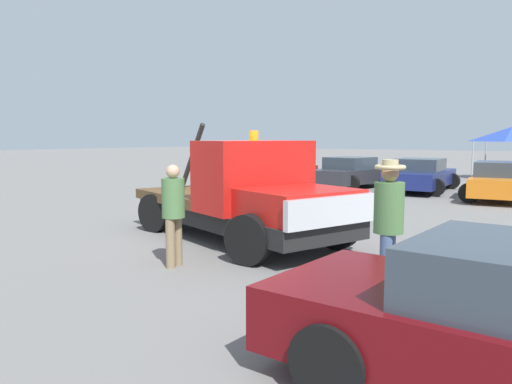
% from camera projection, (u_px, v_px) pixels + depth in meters
% --- Properties ---
extents(ground_plane, '(160.00, 160.00, 0.00)m').
position_uv_depth(ground_plane, '(237.00, 239.00, 10.71)').
color(ground_plane, slate).
extents(tow_truck, '(6.10, 3.81, 2.51)m').
position_uv_depth(tow_truck, '(246.00, 198.00, 10.33)').
color(tow_truck, black).
rests_on(tow_truck, ground).
extents(person_near_truck, '(0.42, 0.42, 1.88)m').
position_uv_depth(person_near_truck, '(389.00, 216.00, 6.76)').
color(person_near_truck, '#475B84').
rests_on(person_near_truck, ground).
extents(person_at_hood, '(0.38, 0.38, 1.72)m').
position_uv_depth(person_at_hood, '(173.00, 208.00, 8.33)').
color(person_at_hood, '#847051').
rests_on(person_at_hood, ground).
extents(parked_car_maroon, '(2.53, 4.59, 1.34)m').
position_uv_depth(parked_car_maroon, '(274.00, 171.00, 22.80)').
color(parked_car_maroon, maroon).
rests_on(parked_car_maroon, ground).
extents(parked_car_charcoal, '(2.77, 4.63, 1.34)m').
position_uv_depth(parked_car_charcoal, '(352.00, 173.00, 21.57)').
color(parked_car_charcoal, '#2D2D33').
rests_on(parked_car_charcoal, ground).
extents(parked_car_navy, '(2.72, 4.80, 1.34)m').
position_uv_depth(parked_car_navy, '(421.00, 175.00, 20.14)').
color(parked_car_navy, navy).
rests_on(parked_car_navy, ground).
extents(parked_car_orange, '(2.81, 4.84, 1.34)m').
position_uv_depth(parked_car_orange, '(500.00, 181.00, 17.48)').
color(parked_car_orange, orange).
rests_on(parked_car_orange, ground).
extents(canopy_tent_blue, '(3.17, 3.17, 2.74)m').
position_uv_depth(canopy_tent_blue, '(512.00, 134.00, 25.80)').
color(canopy_tent_blue, '#9E9EA3').
rests_on(canopy_tent_blue, ground).
extents(traffic_cone, '(0.40, 0.40, 0.55)m').
position_uv_depth(traffic_cone, '(271.00, 202.00, 15.01)').
color(traffic_cone, black).
rests_on(traffic_cone, ground).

